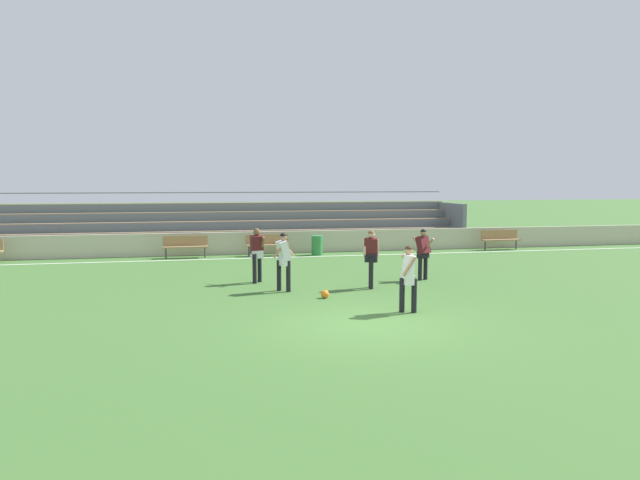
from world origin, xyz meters
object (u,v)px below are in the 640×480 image
at_px(bench_far_left, 185,245).
at_px(soccer_ball, 325,294).
at_px(bleacher_stand, 210,224).
at_px(player_white_dropping_back, 408,273).
at_px(player_dark_overlapping, 423,250).
at_px(bench_near_bin, 267,243).
at_px(player_dark_pressing_high, 371,254).
at_px(player_dark_wide_right, 257,250).
at_px(trash_bin, 317,245).
at_px(bench_centre_sideline, 500,238).
at_px(player_white_deep_cover, 284,257).

relative_size(bench_far_left, soccer_ball, 8.18).
relative_size(bleacher_stand, player_white_dropping_back, 15.27).
distance_m(bleacher_stand, player_dark_overlapping, 12.48).
relative_size(bench_near_bin, player_dark_pressing_high, 1.06).
height_order(bench_near_bin, bench_far_left, same).
height_order(player_dark_pressing_high, player_dark_wide_right, player_dark_pressing_high).
xyz_separation_m(bench_near_bin, trash_bin, (2.10, -0.23, -0.13)).
distance_m(player_dark_overlapping, soccer_ball, 4.40).
distance_m(bench_centre_sideline, player_dark_wide_right, 13.64).
bearing_deg(bench_centre_sideline, player_dark_overlapping, -132.82).
xyz_separation_m(bleacher_stand, player_dark_pressing_high, (4.30, -11.82, -0.10)).
bearing_deg(soccer_ball, player_white_deep_cover, 127.33).
relative_size(trash_bin, player_dark_pressing_high, 0.49).
height_order(bench_near_bin, soccer_ball, bench_near_bin).
bearing_deg(bench_near_bin, player_dark_pressing_high, -76.29).
bearing_deg(player_white_dropping_back, trash_bin, 89.20).
distance_m(bench_near_bin, soccer_ball, 9.48).
bearing_deg(bench_near_bin, player_dark_overlapping, -60.59).
bearing_deg(player_dark_wide_right, soccer_ball, -61.78).
distance_m(bleacher_stand, bench_centre_sideline, 13.53).
distance_m(bleacher_stand, trash_bin, 5.81).
bearing_deg(player_dark_overlapping, player_white_deep_cover, -167.60).
distance_m(bench_centre_sideline, player_white_deep_cover, 14.01).
bearing_deg(player_white_deep_cover, player_dark_overlapping, 12.40).
height_order(player_white_deep_cover, player_dark_overlapping, player_white_deep_cover).
height_order(bench_far_left, player_white_dropping_back, player_white_dropping_back).
xyz_separation_m(bench_centre_sideline, player_dark_overlapping, (-6.70, -7.23, 0.42)).
bearing_deg(bench_far_left, bench_near_bin, 0.00).
relative_size(bench_far_left, player_dark_pressing_high, 1.06).
xyz_separation_m(bleacher_stand, player_white_deep_cover, (1.73, -11.76, -0.12)).
bearing_deg(player_dark_wide_right, player_dark_overlapping, -6.45).
relative_size(bleacher_stand, trash_bin, 29.67).
bearing_deg(player_white_deep_cover, player_dark_pressing_high, -1.38).
height_order(bench_far_left, bench_centre_sideline, same).
bearing_deg(bench_centre_sideline, bench_far_left, 180.00).
distance_m(bench_centre_sideline, player_dark_overlapping, 9.86).
height_order(player_white_dropping_back, player_dark_wide_right, player_dark_wide_right).
distance_m(bench_far_left, soccer_ball, 10.19).
distance_m(player_dark_pressing_high, player_dark_wide_right, 3.57).
relative_size(bench_near_bin, player_white_deep_cover, 1.08).
distance_m(bench_near_bin, bench_far_left, 3.37).
bearing_deg(bench_centre_sideline, soccer_ball, -137.65).
relative_size(bench_near_bin, player_white_dropping_back, 1.12).
bearing_deg(bleacher_stand, bench_far_left, -107.22).
xyz_separation_m(trash_bin, player_dark_pressing_high, (-0.08, -8.07, 0.60)).
distance_m(trash_bin, soccer_ball, 9.40).
xyz_separation_m(player_white_deep_cover, soccer_ball, (0.93, -1.22, -0.89)).
xyz_separation_m(bleacher_stand, trash_bin, (4.38, -3.75, -0.70)).
bearing_deg(bench_far_left, trash_bin, -2.45).
relative_size(bench_near_bin, bench_far_left, 1.00).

